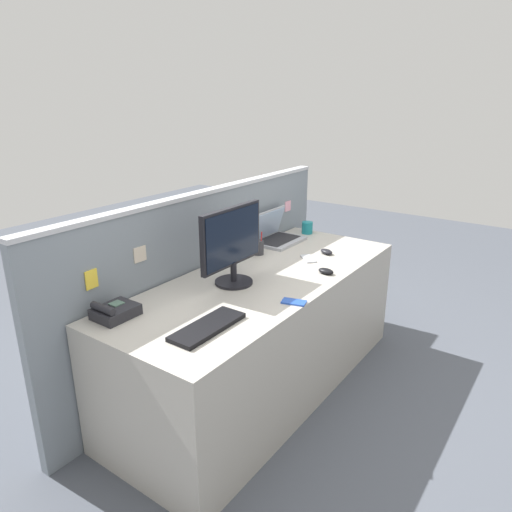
% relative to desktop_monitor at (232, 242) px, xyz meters
% --- Properties ---
extents(ground_plane, '(10.00, 10.00, 0.00)m').
position_rel_desktop_monitor_xyz_m(ground_plane, '(0.18, -0.09, -0.99)').
color(ground_plane, '#4C515B').
extents(desk, '(2.09, 0.81, 0.75)m').
position_rel_desktop_monitor_xyz_m(desk, '(0.18, -0.09, -0.62)').
color(desk, '#ADA89E').
rests_on(desk, ground_plane).
extents(cubicle_divider, '(2.48, 0.07, 1.21)m').
position_rel_desktop_monitor_xyz_m(cubicle_divider, '(0.18, 0.36, -0.38)').
color(cubicle_divider, gray).
rests_on(cubicle_divider, ground_plane).
extents(desktop_monitor, '(0.49, 0.22, 0.44)m').
position_rel_desktop_monitor_xyz_m(desktop_monitor, '(0.00, 0.00, 0.00)').
color(desktop_monitor, black).
rests_on(desktop_monitor, desk).
extents(laptop, '(0.37, 0.27, 0.23)m').
position_rel_desktop_monitor_xyz_m(laptop, '(0.81, 0.24, -0.19)').
color(laptop, '#9EA0A8').
rests_on(laptop, desk).
extents(desk_phone, '(0.20, 0.16, 0.09)m').
position_rel_desktop_monitor_xyz_m(desk_phone, '(-0.68, 0.20, -0.21)').
color(desk_phone, '#232328').
rests_on(desk_phone, desk).
extents(keyboard_main, '(0.40, 0.14, 0.02)m').
position_rel_desktop_monitor_xyz_m(keyboard_main, '(-0.51, -0.25, -0.23)').
color(keyboard_main, black).
rests_on(keyboard_main, desk).
extents(computer_mouse_right_hand, '(0.09, 0.12, 0.03)m').
position_rel_desktop_monitor_xyz_m(computer_mouse_right_hand, '(0.77, -0.20, -0.23)').
color(computer_mouse_right_hand, black).
rests_on(computer_mouse_right_hand, desk).
extents(computer_mouse_left_hand, '(0.07, 0.11, 0.03)m').
position_rel_desktop_monitor_xyz_m(computer_mouse_left_hand, '(0.44, -0.37, -0.23)').
color(computer_mouse_left_hand, black).
rests_on(computer_mouse_left_hand, desk).
extents(pen_cup, '(0.08, 0.08, 0.17)m').
position_rel_desktop_monitor_xyz_m(pen_cup, '(0.50, 0.18, -0.19)').
color(pen_cup, '#333338').
rests_on(pen_cup, desk).
extents(cell_phone_silver_slab, '(0.15, 0.16, 0.01)m').
position_rel_desktop_monitor_xyz_m(cell_phone_silver_slab, '(0.61, -0.15, -0.24)').
color(cell_phone_silver_slab, '#B7BAC1').
rests_on(cell_phone_silver_slab, desk).
extents(cell_phone_blue_case, '(0.10, 0.14, 0.01)m').
position_rel_desktop_monitor_xyz_m(cell_phone_blue_case, '(-0.03, -0.43, -0.24)').
color(cell_phone_blue_case, blue).
rests_on(cell_phone_blue_case, desk).
extents(coffee_mug, '(0.12, 0.08, 0.09)m').
position_rel_desktop_monitor_xyz_m(coffee_mug, '(1.13, 0.15, -0.20)').
color(coffee_mug, '#197A84').
rests_on(coffee_mug, desk).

